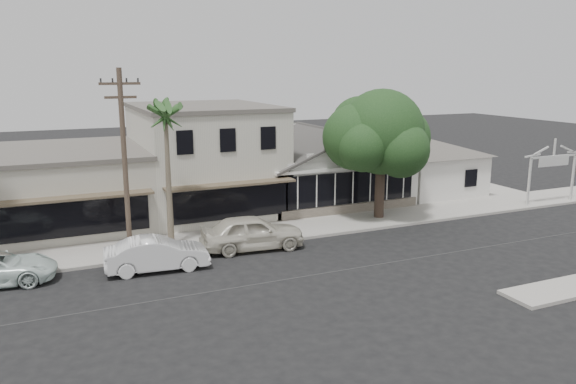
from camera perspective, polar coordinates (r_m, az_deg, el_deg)
name	(u,v)px	position (r m, az deg, el deg)	size (l,w,h in m)	color
ground	(350,269)	(26.00, 6.37, -7.79)	(140.00, 140.00, 0.00)	black
sidewalk_north	(146,248)	(29.47, -14.20, -5.49)	(90.00, 3.50, 0.15)	#9E9991
corner_shop	(323,164)	(38.28, 3.54, 2.87)	(10.40, 8.60, 5.10)	white
side_cottage	(429,173)	(42.07, 14.11, 1.84)	(6.00, 6.00, 3.00)	white
arch_sign	(554,159)	(40.95, 25.37, 3.09)	(4.12, 0.12, 3.95)	white
row_building_near	(204,160)	(36.22, -8.53, 3.23)	(8.00, 10.00, 6.50)	#BAB6A8
row_building_midnear	(53,190)	(35.18, -22.73, 0.22)	(10.00, 10.00, 4.20)	beige
utility_pole	(125,162)	(26.75, -16.26, 2.98)	(1.80, 0.24, 9.00)	brown
car_0	(252,232)	(28.39, -3.65, -4.11)	(2.09, 5.19, 1.77)	beige
car_1	(157,254)	(26.16, -13.18, -6.15)	(1.61, 4.62, 1.52)	white
shade_tree	(379,134)	(33.77, 9.18, 5.82)	(7.06, 6.38, 7.84)	#403127
palm_east	(165,116)	(28.00, -12.35, 7.60)	(2.39, 2.39, 7.84)	#726651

